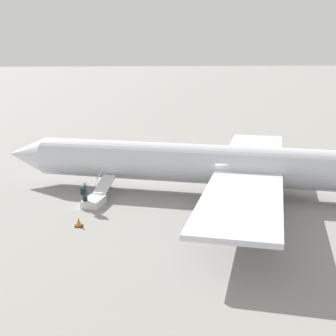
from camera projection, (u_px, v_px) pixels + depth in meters
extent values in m
plane|color=gray|center=(228.00, 195.00, 32.47)|extent=(600.00, 600.00, 0.00)
cylinder|color=silver|center=(229.00, 165.00, 31.96)|extent=(26.61, 12.27, 2.72)
cone|color=silver|center=(28.00, 155.00, 35.30)|extent=(3.75, 3.56, 2.67)
cube|color=silver|center=(241.00, 201.00, 24.98)|extent=(8.16, 12.31, 0.27)
cube|color=silver|center=(255.00, 149.00, 38.44)|extent=(8.16, 12.31, 0.27)
cylinder|color=black|center=(107.00, 182.00, 34.35)|extent=(0.69, 0.40, 0.67)
cylinder|color=#4C4C51|center=(107.00, 176.00, 34.24)|extent=(0.12, 0.12, 0.21)
cylinder|color=black|center=(268.00, 198.00, 30.63)|extent=(0.69, 0.40, 0.67)
cylinder|color=#4C4C51|center=(269.00, 192.00, 30.52)|extent=(0.12, 0.12, 0.21)
cylinder|color=black|center=(269.00, 188.00, 32.94)|extent=(0.69, 0.40, 0.67)
cylinder|color=#4C4C51|center=(270.00, 182.00, 32.84)|extent=(0.12, 0.12, 0.21)
cube|color=silver|center=(94.00, 202.00, 30.14)|extent=(1.67, 2.07, 0.50)
cube|color=silver|center=(105.00, 184.00, 31.88)|extent=(1.63, 2.41, 0.84)
cube|color=silver|center=(98.00, 177.00, 31.86)|extent=(0.84, 2.10, 0.78)
cube|color=#23232D|center=(85.00, 202.00, 29.54)|extent=(0.29, 0.33, 0.85)
cylinder|color=#265972|center=(85.00, 191.00, 29.36)|extent=(0.36, 0.36, 0.65)
sphere|color=tan|center=(84.00, 184.00, 29.25)|extent=(0.24, 0.24, 0.24)
cube|color=black|center=(83.00, 191.00, 29.09)|extent=(0.33, 0.27, 0.44)
cube|color=black|center=(79.00, 226.00, 26.60)|extent=(0.47, 0.47, 0.03)
cone|color=orange|center=(79.00, 222.00, 26.54)|extent=(0.37, 0.37, 0.52)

